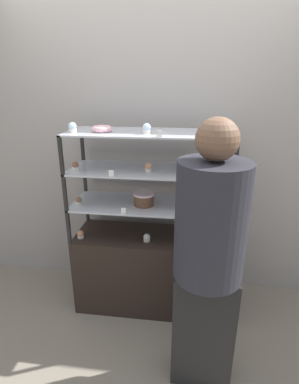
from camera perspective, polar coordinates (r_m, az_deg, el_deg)
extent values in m
plane|color=gray|center=(2.86, 0.00, -20.03)|extent=(20.00, 20.00, 0.00)
cube|color=gray|center=(2.61, 1.09, 8.13)|extent=(8.00, 0.05, 2.60)
cube|color=black|center=(2.65, 0.00, -14.56)|extent=(1.21, 0.46, 0.66)
cube|color=black|center=(2.74, -11.81, -2.55)|extent=(0.02, 0.02, 0.28)
cube|color=black|center=(2.61, 13.69, -3.86)|extent=(0.02, 0.02, 0.28)
cube|color=black|center=(2.37, -15.17, -6.57)|extent=(0.02, 0.02, 0.28)
cube|color=black|center=(2.23, 14.74, -8.42)|extent=(0.02, 0.02, 0.28)
cube|color=#B7BCC6|center=(2.36, 0.00, -2.38)|extent=(1.21, 0.46, 0.01)
cube|color=black|center=(2.65, -12.24, 3.06)|extent=(0.02, 0.02, 0.28)
cube|color=black|center=(2.51, 14.22, 1.99)|extent=(0.02, 0.02, 0.28)
cube|color=black|center=(2.26, -15.82, -0.21)|extent=(0.02, 0.02, 0.28)
cube|color=black|center=(2.11, 15.41, -1.69)|extent=(0.02, 0.02, 0.28)
cube|color=#B7BCC6|center=(2.27, 0.00, 4.19)|extent=(1.21, 0.46, 0.01)
cube|color=black|center=(2.58, -12.71, 9.03)|extent=(0.02, 0.02, 0.28)
cube|color=black|center=(2.44, 14.78, 8.25)|extent=(0.02, 0.02, 0.28)
cube|color=black|center=(2.19, -16.52, 6.71)|extent=(0.02, 0.02, 0.28)
cube|color=black|center=(2.02, 16.15, 5.70)|extent=(0.02, 0.02, 0.28)
cube|color=#B7BCC6|center=(2.20, 0.00, 11.22)|extent=(1.21, 0.46, 0.01)
cylinder|color=brown|center=(2.32, -1.08, -1.50)|extent=(0.16, 0.16, 0.09)
cylinder|color=silver|center=(2.30, -1.09, -0.33)|extent=(0.16, 0.16, 0.02)
cube|color=beige|center=(2.21, 9.00, 4.36)|extent=(0.21, 0.13, 0.05)
cube|color=#E5996B|center=(2.20, 9.04, 5.11)|extent=(0.22, 0.13, 0.01)
cylinder|color=white|center=(2.50, -12.97, -8.26)|extent=(0.05, 0.05, 0.02)
sphere|color=#E5996B|center=(2.49, -13.02, -7.74)|extent=(0.05, 0.05, 0.05)
cylinder|color=white|center=(2.39, -0.53, -9.11)|extent=(0.05, 0.05, 0.02)
sphere|color=white|center=(2.38, -0.53, -8.56)|extent=(0.05, 0.05, 0.05)
cylinder|color=white|center=(2.36, 13.23, -10.08)|extent=(0.05, 0.05, 0.02)
sphere|color=white|center=(2.35, 13.29, -9.53)|extent=(0.05, 0.05, 0.05)
cube|color=white|center=(2.27, 7.56, -10.71)|extent=(0.04, 0.00, 0.04)
cylinder|color=white|center=(2.40, -13.31, -2.08)|extent=(0.05, 0.05, 0.03)
sphere|color=#8C5B42|center=(2.38, -13.36, -1.45)|extent=(0.05, 0.05, 0.05)
cylinder|color=beige|center=(2.27, 13.79, -3.38)|extent=(0.05, 0.05, 0.03)
sphere|color=silver|center=(2.26, 13.85, -2.72)|extent=(0.05, 0.05, 0.05)
cube|color=white|center=(2.19, -4.99, -3.57)|extent=(0.04, 0.00, 0.04)
cylinder|color=white|center=(2.31, -13.86, 4.38)|extent=(0.05, 0.05, 0.03)
sphere|color=#8C5B42|center=(2.30, -13.92, 5.03)|extent=(0.05, 0.05, 0.05)
cylinder|color=white|center=(2.20, -0.08, 4.23)|extent=(0.05, 0.05, 0.03)
sphere|color=#E5996B|center=(2.20, -0.08, 4.92)|extent=(0.05, 0.05, 0.05)
cylinder|color=#CCB28C|center=(2.21, 14.09, 3.66)|extent=(0.05, 0.05, 0.03)
sphere|color=white|center=(2.20, 14.15, 4.34)|extent=(0.05, 0.05, 0.05)
cube|color=white|center=(2.11, -7.28, 3.56)|extent=(0.04, 0.00, 0.04)
cylinder|color=white|center=(2.24, -14.41, 11.26)|extent=(0.05, 0.05, 0.03)
sphere|color=silver|center=(2.24, -14.47, 12.00)|extent=(0.06, 0.06, 0.06)
cylinder|color=white|center=(2.12, -0.54, 11.40)|extent=(0.05, 0.05, 0.03)
sphere|color=silver|center=(2.12, -0.54, 12.19)|extent=(0.06, 0.06, 0.06)
cylinder|color=#CCB28C|center=(2.10, 14.99, 10.64)|extent=(0.05, 0.05, 0.03)
sphere|color=silver|center=(2.10, 15.06, 11.43)|extent=(0.06, 0.06, 0.06)
cube|color=white|center=(1.98, 1.90, 11.01)|extent=(0.04, 0.00, 0.04)
torus|color=#EFB2BC|center=(2.23, -9.07, 11.79)|extent=(0.15, 0.15, 0.04)
cube|color=black|center=(2.10, 10.06, -24.01)|extent=(0.38, 0.21, 0.79)
cylinder|color=#26262D|center=(1.68, 11.60, -5.65)|extent=(0.40, 0.40, 0.68)
sphere|color=brown|center=(1.54, 12.80, 9.75)|extent=(0.22, 0.22, 0.22)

